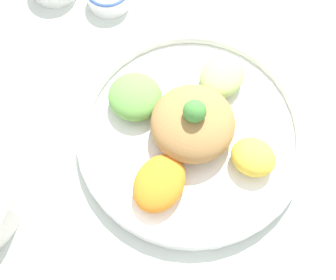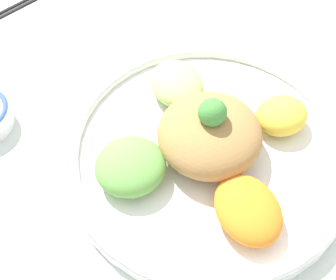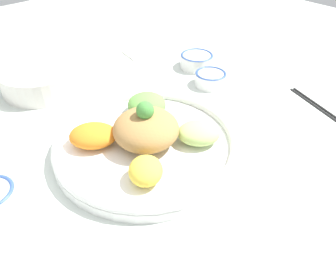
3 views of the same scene
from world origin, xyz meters
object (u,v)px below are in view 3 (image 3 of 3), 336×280
object	(u,v)px
chopsticks_pair_near	(321,108)
serving_spoon_main	(135,60)
sauce_bowl_red	(197,60)
side_serving_bowl	(41,77)
salad_platter	(146,139)
rice_bowl_blue	(211,78)

from	to	relation	value
chopsticks_pair_near	serving_spoon_main	world-z (taller)	chopsticks_pair_near
sauce_bowl_red	side_serving_bowl	distance (m)	0.44
salad_platter	serving_spoon_main	bearing A→B (deg)	-124.43
side_serving_bowl	sauce_bowl_red	bearing A→B (deg)	155.02
rice_bowl_blue	side_serving_bowl	bearing A→B (deg)	-39.31
rice_bowl_blue	serving_spoon_main	bearing A→B (deg)	-77.20
rice_bowl_blue	side_serving_bowl	distance (m)	0.45
salad_platter	sauce_bowl_red	xyz separation A→B (m)	(-0.35, -0.19, -0.00)
sauce_bowl_red	rice_bowl_blue	size ratio (longest dim) A/B	1.14
side_serving_bowl	serving_spoon_main	bearing A→B (deg)	174.98
salad_platter	chopsticks_pair_near	world-z (taller)	salad_platter
rice_bowl_blue	serving_spoon_main	xyz separation A→B (m)	(0.06, -0.26, -0.02)
sauce_bowl_red	side_serving_bowl	size ratio (longest dim) A/B	0.47
salad_platter	serving_spoon_main	distance (m)	0.43
chopsticks_pair_near	sauce_bowl_red	bearing A→B (deg)	-151.28
sauce_bowl_red	serving_spoon_main	xyz separation A→B (m)	(0.11, -0.16, -0.02)
salad_platter	chopsticks_pair_near	xyz separation A→B (m)	(-0.41, 0.17, -0.02)
serving_spoon_main	side_serving_bowl	bearing A→B (deg)	93.38
salad_platter	sauce_bowl_red	distance (m)	0.40
chopsticks_pair_near	serving_spoon_main	xyz separation A→B (m)	(0.17, -0.53, -0.00)
side_serving_bowl	salad_platter	bearing A→B (deg)	96.99
salad_platter	serving_spoon_main	world-z (taller)	salad_platter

